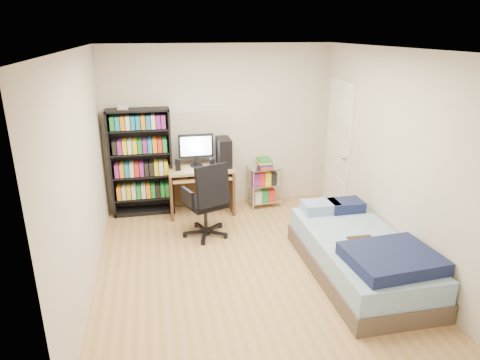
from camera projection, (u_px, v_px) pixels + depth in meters
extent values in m
cube|color=tan|center=(246.00, 265.00, 5.19)|extent=(3.50, 4.00, 0.04)
cube|color=white|center=(247.00, 47.00, 4.35)|extent=(3.50, 4.00, 0.04)
cube|color=beige|center=(218.00, 127.00, 6.63)|extent=(3.50, 0.04, 2.50)
cube|color=beige|center=(310.00, 253.00, 2.90)|extent=(3.50, 0.04, 2.50)
cube|color=beige|center=(80.00, 176.00, 4.43)|extent=(0.04, 4.00, 2.50)
cube|color=beige|center=(391.00, 157.00, 5.10)|extent=(0.04, 4.00, 2.50)
cube|color=black|center=(141.00, 163.00, 6.39)|extent=(0.91, 0.30, 1.61)
cube|color=black|center=(144.00, 197.00, 6.57)|extent=(0.85, 0.28, 0.02)
cube|color=red|center=(144.00, 190.00, 6.52)|extent=(0.79, 0.24, 0.19)
cube|color=black|center=(142.00, 175.00, 6.45)|extent=(0.85, 0.28, 0.02)
cube|color=teal|center=(142.00, 168.00, 6.41)|extent=(0.79, 0.24, 0.19)
cube|color=black|center=(141.00, 153.00, 6.34)|extent=(0.85, 0.28, 0.02)
cube|color=yellow|center=(140.00, 145.00, 6.29)|extent=(0.79, 0.24, 0.19)
cube|color=black|center=(139.00, 130.00, 6.22)|extent=(0.85, 0.28, 0.02)
cube|color=#1C8233|center=(138.00, 122.00, 6.17)|extent=(0.79, 0.24, 0.19)
cube|color=silver|center=(122.00, 107.00, 6.07)|extent=(0.14, 0.13, 0.07)
cube|color=tan|center=(201.00, 169.00, 6.42)|extent=(0.96, 0.53, 0.04)
cube|color=#32251B|center=(171.00, 194.00, 6.46)|extent=(0.04, 0.53, 0.68)
cube|color=#32251B|center=(231.00, 189.00, 6.63)|extent=(0.04, 0.53, 0.68)
cube|color=#32251B|center=(199.00, 185.00, 6.77)|extent=(0.93, 0.03, 0.63)
cube|color=tan|center=(201.00, 177.00, 6.39)|extent=(0.87, 0.43, 0.02)
cube|color=black|center=(201.00, 176.00, 6.36)|extent=(0.42, 0.14, 0.02)
cube|color=black|center=(196.00, 146.00, 6.40)|extent=(0.52, 0.05, 0.35)
cube|color=#CCDCFF|center=(196.00, 146.00, 6.38)|extent=(0.46, 0.01, 0.29)
cube|color=black|center=(224.00, 152.00, 6.46)|extent=(0.19, 0.41, 0.42)
cube|color=black|center=(178.00, 165.00, 6.28)|extent=(0.08, 0.08, 0.16)
cube|color=black|center=(212.00, 164.00, 6.33)|extent=(0.08, 0.08, 0.16)
cylinder|color=black|center=(206.00, 217.00, 5.84)|extent=(0.05, 0.05, 0.37)
cube|color=black|center=(205.00, 203.00, 5.77)|extent=(0.61, 0.61, 0.08)
cube|color=black|center=(213.00, 186.00, 5.49)|extent=(0.48, 0.30, 0.55)
cube|color=black|center=(188.00, 197.00, 5.59)|extent=(0.14, 0.29, 0.22)
cube|color=black|center=(221.00, 190.00, 5.85)|extent=(0.14, 0.29, 0.22)
cylinder|color=silver|center=(253.00, 191.00, 6.60)|extent=(0.02, 0.02, 0.64)
cylinder|color=silver|center=(282.00, 188.00, 6.73)|extent=(0.02, 0.02, 0.64)
cylinder|color=silver|center=(247.00, 184.00, 6.90)|extent=(0.02, 0.02, 0.64)
cylinder|color=silver|center=(274.00, 182.00, 7.03)|extent=(0.02, 0.02, 0.64)
cube|color=silver|center=(264.00, 200.00, 6.89)|extent=(0.50, 0.37, 0.02)
cube|color=silver|center=(264.00, 184.00, 6.80)|extent=(0.50, 0.37, 0.02)
cube|color=silver|center=(264.00, 168.00, 6.71)|extent=(0.50, 0.37, 0.02)
cube|color=red|center=(264.00, 163.00, 6.68)|extent=(0.23, 0.28, 0.15)
cube|color=brown|center=(358.00, 266.00, 4.93)|extent=(1.03, 2.06, 0.21)
cube|color=#8EB6D4|center=(359.00, 249.00, 4.86)|extent=(0.99, 2.02, 0.25)
cube|color=#151D43|center=(392.00, 259.00, 4.28)|extent=(0.92, 0.78, 0.14)
cube|color=#A9C7EF|center=(321.00, 207.00, 5.53)|extent=(0.46, 0.31, 0.13)
cube|color=#151D43|center=(346.00, 205.00, 5.57)|extent=(0.43, 0.31, 0.13)
cube|color=#442916|center=(363.00, 241.00, 4.77)|extent=(0.29, 0.23, 0.02)
cube|color=silver|center=(339.00, 148.00, 6.43)|extent=(0.05, 0.80, 2.00)
sphere|color=silver|center=(344.00, 157.00, 6.14)|extent=(0.08, 0.08, 0.08)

